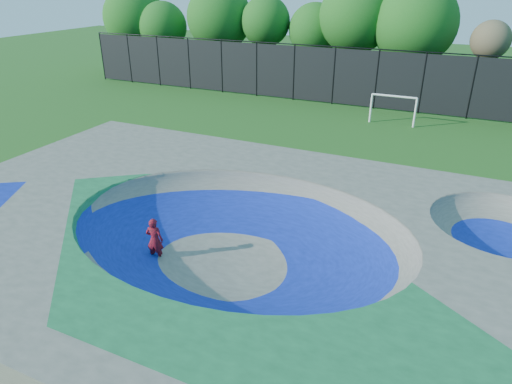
# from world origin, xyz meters

# --- Properties ---
(ground) EXTENTS (120.00, 120.00, 0.00)m
(ground) POSITION_xyz_m (0.00, 0.00, 0.00)
(ground) COLOR #1C5016
(ground) RESTS_ON ground
(skate_deck) EXTENTS (22.00, 14.00, 1.50)m
(skate_deck) POSITION_xyz_m (0.00, 0.00, 0.75)
(skate_deck) COLOR gray
(skate_deck) RESTS_ON ground
(skater) EXTENTS (0.63, 0.49, 1.53)m
(skater) POSITION_xyz_m (-2.47, -0.96, 0.76)
(skater) COLOR red
(skater) RESTS_ON ground
(skateboard) EXTENTS (0.81, 0.41, 0.05)m
(skateboard) POSITION_xyz_m (-2.47, -0.96, 0.03)
(skateboard) COLOR black
(skateboard) RESTS_ON ground
(soccer_goal) EXTENTS (2.79, 0.12, 1.84)m
(soccer_goal) POSITION_xyz_m (1.79, 17.62, 1.27)
(soccer_goal) COLOR white
(soccer_goal) RESTS_ON ground
(fence) EXTENTS (48.09, 0.09, 4.04)m
(fence) POSITION_xyz_m (0.00, 21.00, 2.10)
(fence) COLOR black
(fence) RESTS_ON ground
(treeline) EXTENTS (52.12, 7.35, 8.45)m
(treeline) POSITION_xyz_m (-0.60, 25.90, 5.00)
(treeline) COLOR #4A3B25
(treeline) RESTS_ON ground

